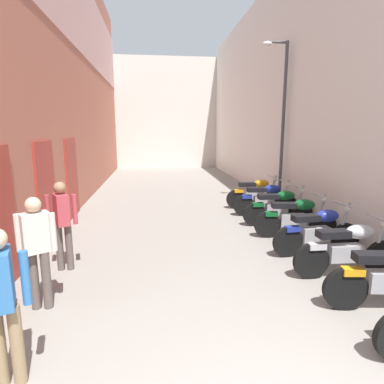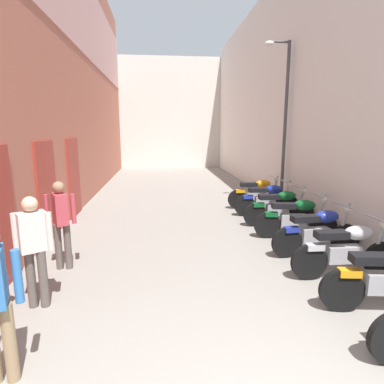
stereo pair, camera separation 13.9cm
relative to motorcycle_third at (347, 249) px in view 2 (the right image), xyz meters
name	(u,v)px [view 2 (the right image)]	position (x,y,z in m)	size (l,w,h in m)	color
ground_plane	(186,213)	(-2.28, 4.49, -0.50)	(35.38, 35.38, 0.00)	gray
building_left	(75,66)	(-5.70, 6.45, 3.95)	(0.45, 19.38, 8.83)	#B76651
building_right	(279,93)	(1.14, 6.49, 3.20)	(0.45, 19.38, 7.41)	silver
building_far_end	(170,114)	(-2.28, 17.18, 2.98)	(9.44, 2.00, 6.96)	beige
motorcycle_third	(347,249)	(0.00, 0.00, 0.00)	(1.85, 0.58, 1.04)	black
motorcycle_fourth	(318,231)	(0.00, 0.98, 0.00)	(1.85, 0.58, 1.04)	black
motorcycle_fifth	(296,217)	(0.00, 1.98, 0.00)	(1.84, 0.58, 1.04)	black
motorcycle_sixth	(280,207)	(0.00, 2.98, 0.00)	(1.85, 0.58, 1.04)	black
motorcycle_seventh	(267,199)	(0.00, 3.92, 0.00)	(1.85, 0.58, 1.04)	black
motorcycle_eighth	(257,193)	(0.00, 4.84, 0.00)	(1.85, 0.58, 1.04)	black
pedestrian_mid_alley	(34,244)	(-4.74, -0.39, 0.42)	(0.52, 0.35, 1.57)	#564C47
pedestrian_further_down	(61,219)	(-4.75, 0.85, 0.42)	(0.52, 0.39, 1.57)	#564C47
street_lamp	(283,114)	(0.70, 4.88, 2.40)	(0.79, 0.18, 4.99)	#47474C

